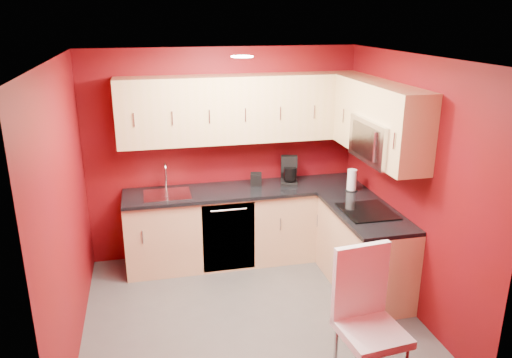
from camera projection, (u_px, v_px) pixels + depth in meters
name	position (u px, v px, depth m)	size (l,w,h in m)	color
floor	(250.00, 315.00, 4.97)	(3.20, 3.20, 0.00)	#4C4A47
ceiling	(249.00, 58.00, 4.18)	(3.20, 3.20, 0.00)	white
wall_back	(223.00, 154.00, 5.96)	(3.20, 3.20, 0.00)	#630A09
wall_front	(299.00, 277.00, 3.18)	(3.20, 3.20, 0.00)	#630A09
wall_left	(66.00, 212.00, 4.23)	(3.00, 3.00, 0.00)	#630A09
wall_right	(408.00, 185.00, 4.91)	(3.00, 3.00, 0.00)	#630A09
base_cabinets_back	(245.00, 225.00, 5.98)	(2.80, 0.60, 0.87)	#EBC086
base_cabinets_right	(364.00, 251.00, 5.33)	(0.60, 1.30, 0.87)	#EBC086
countertop_back	(245.00, 190.00, 5.82)	(2.80, 0.63, 0.04)	black
countertop_right	(366.00, 212.00, 5.17)	(0.63, 1.27, 0.04)	black
upper_cabinets_back	(242.00, 109.00, 5.66)	(2.80, 0.35, 0.75)	#DAB67B
upper_cabinets_right	(377.00, 113.00, 5.08)	(0.35, 1.55, 0.75)	#DAB67B
microwave	(383.00, 140.00, 4.92)	(0.42, 0.76, 0.42)	silver
cooktop	(367.00, 211.00, 5.13)	(0.50, 0.55, 0.01)	black
sink	(167.00, 191.00, 5.63)	(0.52, 0.42, 0.35)	silver
dishwasher_front	(229.00, 237.00, 5.66)	(0.60, 0.02, 0.82)	black
downlight	(242.00, 57.00, 4.46)	(0.20, 0.20, 0.01)	white
coffee_maker	(289.00, 171.00, 5.94)	(0.19, 0.26, 0.32)	black
napkin_holder	(256.00, 179.00, 5.92)	(0.13, 0.13, 0.14)	black
paper_towel	(352.00, 180.00, 5.72)	(0.14, 0.14, 0.25)	white
dining_chair	(372.00, 325.00, 3.82)	(0.47, 0.49, 1.16)	white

